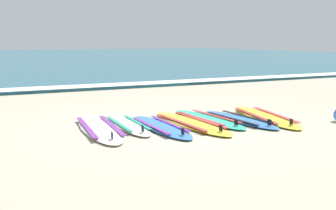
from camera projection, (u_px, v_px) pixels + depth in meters
The scene contains 10 objects.
ground_plane at pixel (167, 125), 7.40m from camera, with size 80.00×80.00×0.00m, color #B7AD93.
sea at pixel (15, 56), 39.14m from camera, with size 80.00×60.00×0.10m, color #23667A.
wave_foam_strip at pixel (87, 87), 12.87m from camera, with size 80.00×1.00×0.11m, color white.
surfboard_0 at pixel (99, 128), 6.95m from camera, with size 0.81×2.56×0.18m.
surfboard_1 at pixel (128, 125), 7.21m from camera, with size 0.53×1.98×0.18m.
surfboard_2 at pixel (160, 126), 7.08m from camera, with size 0.59×2.20×0.18m.
surfboard_3 at pixel (190, 123), 7.39m from camera, with size 0.76×2.50×0.18m.
surfboard_4 at pixel (207, 119), 7.77m from camera, with size 0.74×2.28×0.18m.
surfboard_5 at pixel (239, 119), 7.73m from camera, with size 0.71×2.16×0.18m.
surfboard_6 at pixel (265, 117), 8.00m from camera, with size 1.09×2.57×0.18m.
Camera 1 is at (-3.10, -6.54, 1.57)m, focal length 41.65 mm.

